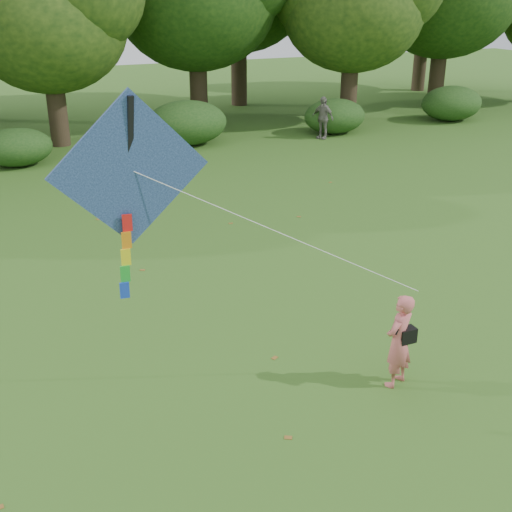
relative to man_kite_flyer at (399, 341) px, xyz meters
name	(u,v)px	position (x,y,z in m)	size (l,w,h in m)	color
ground	(343,365)	(-0.51, 0.85, -0.83)	(100.00, 100.00, 0.00)	#265114
man_kite_flyer	(399,341)	(0.00, 0.00, 0.00)	(0.61, 0.40, 1.67)	#CD6060
bystander_right	(323,118)	(8.39, 17.45, 0.10)	(1.09, 0.45, 1.86)	gray
crossbody_bag	(406,334)	(0.12, -0.03, 0.11)	(0.43, 0.20, 0.69)	black
flying_kite	(131,174)	(-4.02, 1.06, 3.04)	(5.43, 1.38, 3.35)	#2860AF
tree_line	(120,3)	(1.16, 23.73, 4.77)	(54.70, 15.30, 9.48)	#3A2D1E
shrub_band	(101,134)	(-1.24, 18.45, 0.02)	(39.15, 3.22, 1.88)	#264919
fallen_leaves	(215,301)	(-1.72, 4.17, -0.83)	(11.71, 13.54, 0.01)	brown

